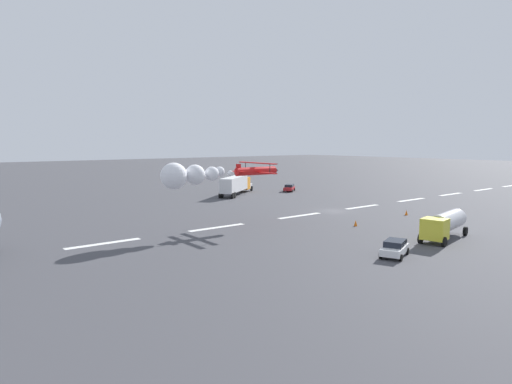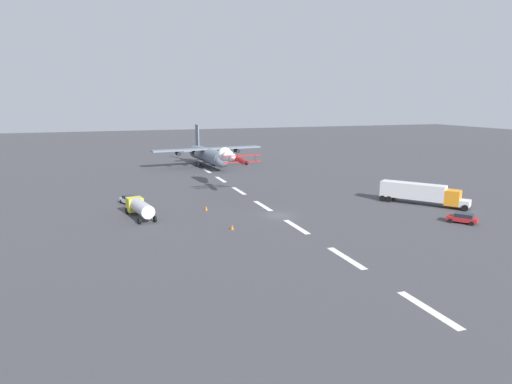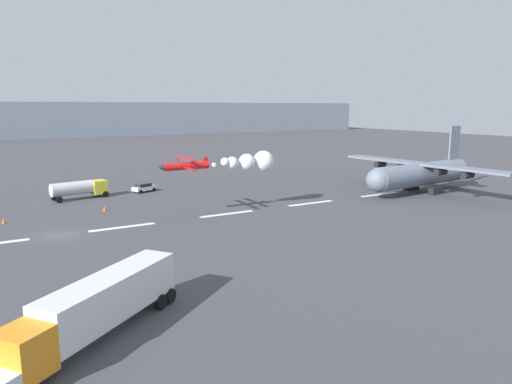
% 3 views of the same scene
% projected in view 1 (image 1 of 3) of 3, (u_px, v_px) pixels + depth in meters
% --- Properties ---
extents(ground_plane, '(440.00, 440.00, 0.00)m').
position_uv_depth(ground_plane, '(333.00, 211.00, 69.02)').
color(ground_plane, '#424247').
rests_on(ground_plane, ground).
extents(runway_stripe_0, '(8.00, 0.90, 0.01)m').
position_uv_depth(runway_stripe_0, '(511.00, 186.00, 108.90)').
color(runway_stripe_0, white).
rests_on(runway_stripe_0, ground).
extents(runway_stripe_1, '(8.00, 0.90, 0.01)m').
position_uv_depth(runway_stripe_1, '(483.00, 190.00, 100.04)').
color(runway_stripe_1, white).
rests_on(runway_stripe_1, ground).
extents(runway_stripe_2, '(8.00, 0.90, 0.01)m').
position_uv_depth(runway_stripe_2, '(451.00, 194.00, 91.18)').
color(runway_stripe_2, white).
rests_on(runway_stripe_2, ground).
extents(runway_stripe_3, '(8.00, 0.90, 0.01)m').
position_uv_depth(runway_stripe_3, '(411.00, 200.00, 82.32)').
color(runway_stripe_3, white).
rests_on(runway_stripe_3, ground).
extents(runway_stripe_4, '(8.00, 0.90, 0.01)m').
position_uv_depth(runway_stripe_4, '(362.00, 207.00, 73.45)').
color(runway_stripe_4, white).
rests_on(runway_stripe_4, ground).
extents(runway_stripe_5, '(8.00, 0.90, 0.01)m').
position_uv_depth(runway_stripe_5, '(300.00, 216.00, 64.59)').
color(runway_stripe_5, white).
rests_on(runway_stripe_5, ground).
extents(runway_stripe_6, '(8.00, 0.90, 0.01)m').
position_uv_depth(runway_stripe_6, '(217.00, 227.00, 55.73)').
color(runway_stripe_6, white).
rests_on(runway_stripe_6, ground).
extents(runway_stripe_7, '(8.00, 0.90, 0.01)m').
position_uv_depth(runway_stripe_7, '(104.00, 244.00, 46.87)').
color(runway_stripe_7, white).
rests_on(runway_stripe_7, ground).
extents(stunt_biplane_red, '(17.16, 7.42, 3.03)m').
position_uv_depth(stunt_biplane_red, '(198.00, 174.00, 52.01)').
color(stunt_biplane_red, red).
extents(semi_truck_orange, '(13.75, 11.42, 3.70)m').
position_uv_depth(semi_truck_orange, '(236.00, 184.00, 90.37)').
color(semi_truck_orange, silver).
rests_on(semi_truck_orange, ground).
extents(fuel_tanker_truck, '(8.91, 4.22, 2.90)m').
position_uv_depth(fuel_tanker_truck, '(444.00, 224.00, 48.82)').
color(fuel_tanker_truck, yellow).
rests_on(fuel_tanker_truck, ground).
extents(followme_car_yellow, '(4.49, 4.00, 1.52)m').
position_uv_depth(followme_car_yellow, '(289.00, 188.00, 96.50)').
color(followme_car_yellow, '#B21E23').
rests_on(followme_car_yellow, ground).
extents(airport_staff_sedan, '(4.42, 3.15, 1.52)m').
position_uv_depth(airport_staff_sedan, '(395.00, 248.00, 41.59)').
color(airport_staff_sedan, white).
rests_on(airport_staff_sedan, ground).
extents(traffic_cone_near, '(0.44, 0.44, 0.75)m').
position_uv_depth(traffic_cone_near, '(406.00, 213.00, 65.09)').
color(traffic_cone_near, orange).
rests_on(traffic_cone_near, ground).
extents(traffic_cone_far, '(0.44, 0.44, 0.75)m').
position_uv_depth(traffic_cone_far, '(356.00, 223.00, 56.61)').
color(traffic_cone_far, orange).
rests_on(traffic_cone_far, ground).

